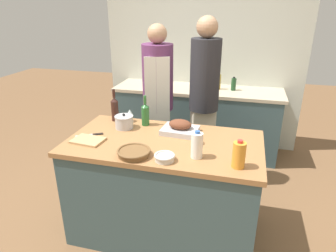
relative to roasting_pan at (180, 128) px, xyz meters
name	(u,v)px	position (x,y,z in m)	size (l,w,h in m)	color
ground_plane	(165,228)	(-0.09, -0.19, -0.93)	(12.00, 12.00, 0.00)	brown
kitchen_island	(164,187)	(-0.09, -0.19, -0.49)	(1.56, 0.84, 0.88)	#3D565B
back_counter	(197,120)	(-0.09, 1.47, -0.49)	(2.18, 0.60, 0.88)	#3D565B
back_wall	(203,54)	(-0.09, 1.82, 0.34)	(2.68, 0.10, 2.55)	silver
roasting_pan	(180,128)	(0.00, 0.00, 0.00)	(0.32, 0.25, 0.12)	#BCBCC1
wicker_basket	(134,152)	(-0.24, -0.49, -0.02)	(0.25, 0.25, 0.05)	brown
cutting_board	(88,140)	(-0.68, -0.35, -0.04)	(0.26, 0.20, 0.02)	tan
stock_pot	(124,122)	(-0.50, -0.02, 0.01)	(0.16, 0.16, 0.14)	#B7B7BC
mixing_bowl	(165,157)	(0.00, -0.50, -0.02)	(0.15, 0.15, 0.05)	beige
juice_jug	(239,155)	(0.51, -0.46, 0.05)	(0.09, 0.09, 0.20)	orange
milk_jug	(197,145)	(0.21, -0.40, 0.05)	(0.08, 0.08, 0.21)	white
wine_bottle_green	(145,114)	(-0.34, 0.10, 0.06)	(0.07, 0.07, 0.28)	#28662D
wine_bottle_dark	(115,108)	(-0.66, 0.14, 0.07)	(0.07, 0.07, 0.30)	#381E19
wine_glass_left	(130,113)	(-0.51, 0.14, 0.04)	(0.07, 0.07, 0.12)	silver
wine_glass_right	(197,134)	(0.17, -0.17, 0.04)	(0.07, 0.07, 0.12)	silver
knife_chef	(90,135)	(-0.72, -0.24, -0.04)	(0.21, 0.14, 0.01)	#B7B7BC
condiment_bottle_tall	(219,82)	(0.17, 1.51, 0.05)	(0.05, 0.05, 0.21)	#B28E2D
condiment_bottle_short	(234,84)	(0.36, 1.50, 0.03)	(0.06, 0.06, 0.17)	#234C28
condiment_bottle_extra	(212,81)	(0.08, 1.63, 0.03)	(0.06, 0.06, 0.16)	#B28E2D
person_cook_aproned	(158,97)	(-0.41, 0.71, 0.03)	(0.33, 0.36, 1.73)	beige
person_cook_guest	(204,96)	(0.10, 0.70, 0.09)	(0.31, 0.31, 1.81)	beige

